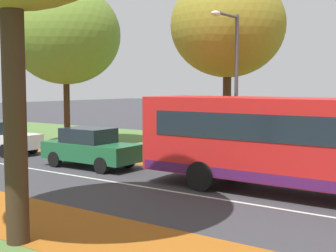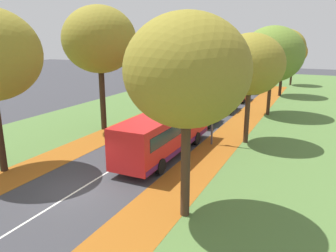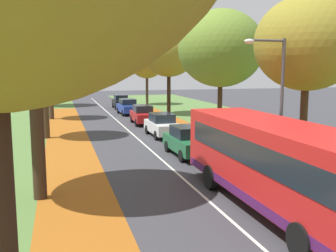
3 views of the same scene
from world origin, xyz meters
name	(u,v)px [view 1 (image 1 of 3)]	position (x,y,z in m)	size (l,w,h in m)	color
grass_verge_right	(132,142)	(9.20, 20.00, 0.00)	(12.00, 90.00, 0.01)	#517538
leaf_litter_right	(169,162)	(4.60, 14.00, 0.01)	(2.80, 60.00, 0.00)	#9E5619
tree_right_near	(228,26)	(6.21, 12.03, 5.92)	(4.96, 4.96, 8.17)	#422D1E
tree_right_mid	(65,35)	(6.26, 22.34, 6.18)	(6.17, 6.17, 8.97)	#382619
streetlamp_right	(232,75)	(3.67, 10.43, 3.74)	(1.89, 0.28, 6.00)	#47474C
bus	(303,141)	(1.80, 7.01, 1.70)	(2.68, 10.40, 2.98)	red
car_green_lead	(90,148)	(1.63, 15.84, 0.81)	(1.84, 4.23, 1.62)	#1E6038
car_white_following	(1,137)	(1.87, 22.23, 0.81)	(1.84, 4.23, 1.62)	silver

